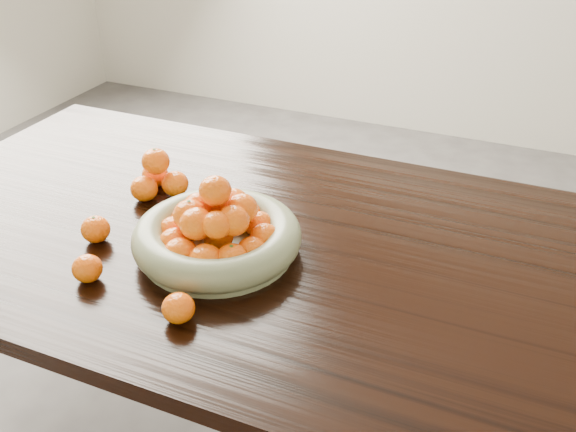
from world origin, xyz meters
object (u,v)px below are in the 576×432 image
at_px(orange_pyramid, 157,177).
at_px(loose_orange_0, 96,229).
at_px(dining_table, 287,274).
at_px(fruit_bowl, 217,233).

xyz_separation_m(orange_pyramid, loose_orange_0, (-0.00, -0.24, -0.02)).
bearing_deg(orange_pyramid, dining_table, -11.50).
distance_m(dining_table, fruit_bowl, 0.21).
relative_size(fruit_bowl, orange_pyramid, 2.54).
bearing_deg(fruit_bowl, dining_table, 39.64).
bearing_deg(loose_orange_0, orange_pyramid, 88.85).
xyz_separation_m(dining_table, loose_orange_0, (-0.39, -0.16, 0.12)).
bearing_deg(dining_table, fruit_bowl, -140.36).
bearing_deg(dining_table, orange_pyramid, 168.50).
relative_size(dining_table, loose_orange_0, 30.81).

